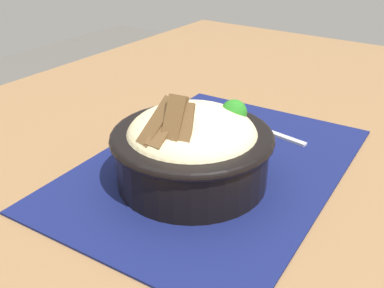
{
  "coord_description": "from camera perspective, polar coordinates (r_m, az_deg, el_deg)",
  "views": [
    {
      "loc": [
        -0.47,
        -0.29,
        1.06
      ],
      "look_at": [
        -0.08,
        -0.02,
        0.82
      ],
      "focal_mm": 42.26,
      "sensor_mm": 36.0,
      "label": 1
    }
  ],
  "objects": [
    {
      "name": "bowl",
      "position": [
        0.53,
        0.01,
        -0.26
      ],
      "size": [
        0.21,
        0.21,
        0.12
      ],
      "color": "black",
      "rests_on": "placemat"
    },
    {
      "name": "table",
      "position": [
        0.65,
        2.58,
        -5.33
      ],
      "size": [
        1.39,
        0.94,
        0.76
      ],
      "color": "olive",
      "rests_on": "ground_plane"
    },
    {
      "name": "placemat",
      "position": [
        0.58,
        2.71,
        -2.85
      ],
      "size": [
        0.44,
        0.32,
        0.0
      ],
      "primitive_type": "cube",
      "rotation": [
        0.0,
        0.0,
        0.05
      ],
      "color": "#11194C",
      "rests_on": "table"
    },
    {
      "name": "fork",
      "position": [
        0.68,
        8.84,
        1.85
      ],
      "size": [
        0.03,
        0.13,
        0.0
      ],
      "color": "#B7B7B7",
      "rests_on": "placemat"
    }
  ]
}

